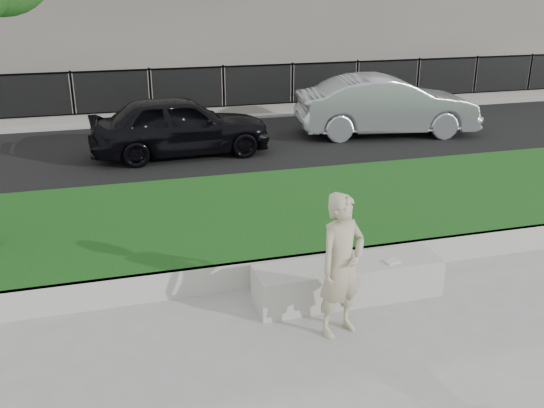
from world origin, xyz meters
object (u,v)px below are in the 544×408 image
object	(u,v)px
stone_bench	(348,281)
book	(392,261)
man	(342,265)
car_dark	(180,125)
car_silver	(386,106)

from	to	relation	value
stone_bench	book	bearing A→B (deg)	-12.55
stone_bench	book	world-z (taller)	book
man	book	size ratio (longest dim) A/B	8.98
man	car_dark	size ratio (longest dim) A/B	0.41
stone_bench	man	size ratio (longest dim) A/B	1.42
stone_bench	car_dark	size ratio (longest dim) A/B	0.59
stone_bench	car_silver	bearing A→B (deg)	60.94
car_silver	book	bearing A→B (deg)	163.61
car_dark	car_silver	bearing A→B (deg)	-86.78
man	book	distance (m)	1.20
stone_bench	man	world-z (taller)	man
book	car_dark	bearing A→B (deg)	90.31
book	car_dark	size ratio (longest dim) A/B	0.05
car_dark	car_silver	xyz separation A→B (m)	(5.65, 0.55, 0.07)
man	car_silver	xyz separation A→B (m)	(4.95, 8.89, -0.05)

